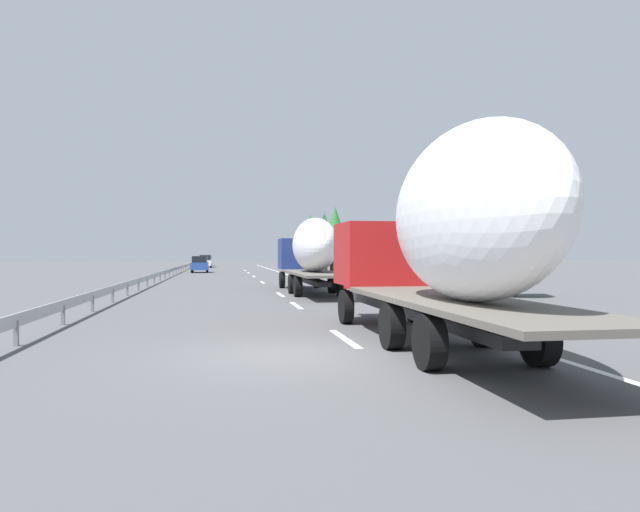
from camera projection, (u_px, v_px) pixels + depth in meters
ground_plane at (236, 278)px, 51.91m from camera, size 260.00×260.00×0.00m
lane_stripe_0 at (345, 338)px, 14.76m from camera, size 3.20×0.20×0.01m
lane_stripe_1 at (296, 305)px, 24.22m from camera, size 3.20×0.20×0.01m
lane_stripe_2 at (280, 295)px, 30.66m from camera, size 3.20×0.20×0.01m
lane_stripe_3 at (262, 282)px, 43.89m from camera, size 3.20×0.20×0.01m
lane_stripe_4 at (254, 276)px, 55.58m from camera, size 3.20×0.20×0.01m
lane_stripe_5 at (249, 273)px, 65.90m from camera, size 3.20×0.20×0.01m
lane_stripe_6 at (245, 270)px, 75.48m from camera, size 3.20×0.20×0.01m
edge_line_right at (290, 275)px, 57.77m from camera, size 110.00×0.20×0.01m
truck_lead at (311, 251)px, 32.12m from camera, size 14.25×2.55×4.05m
truck_trailing at (445, 232)px, 12.87m from camera, size 13.48×2.55×4.73m
car_yellow_coupe at (207, 261)px, 102.02m from camera, size 4.35×1.79×1.80m
car_blue_sedan at (200, 264)px, 66.91m from camera, size 4.14×1.91×1.89m
car_white_van at (205, 261)px, 90.35m from camera, size 4.08×1.90×1.97m
road_sign at (311, 251)px, 52.17m from camera, size 0.10×0.90×3.46m
tree_0 at (331, 243)px, 65.80m from camera, size 3.64×3.64×5.20m
tree_1 at (324, 236)px, 64.02m from camera, size 3.88×3.88×6.61m
tree_2 at (325, 236)px, 62.53m from camera, size 2.51×2.51×6.33m
tree_3 at (310, 235)px, 79.45m from camera, size 3.06×3.06×7.53m
tree_4 at (335, 231)px, 56.65m from camera, size 3.17×3.17×6.76m
tree_5 at (515, 221)px, 29.19m from camera, size 3.09×3.09×6.07m
guardrail_median at (169, 271)px, 53.86m from camera, size 94.00×0.10×0.76m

